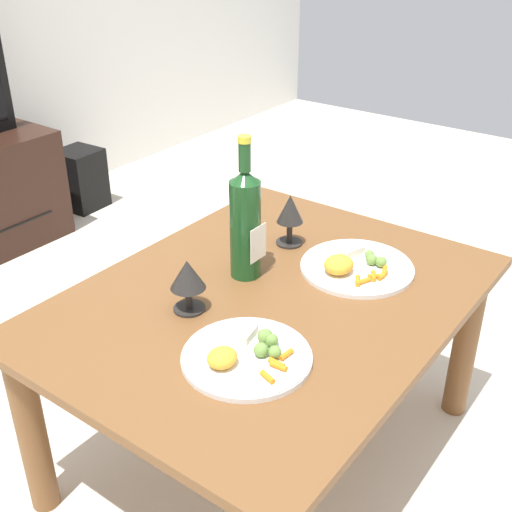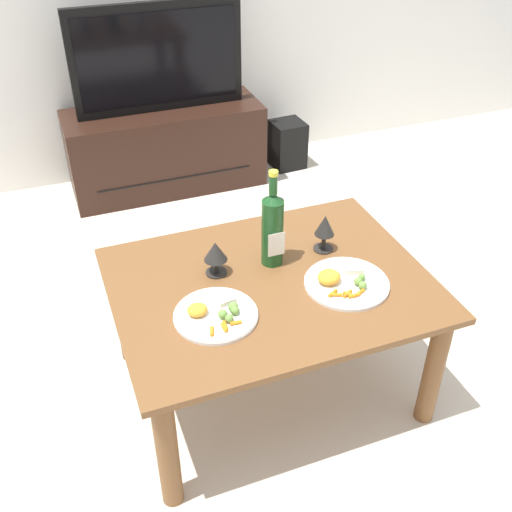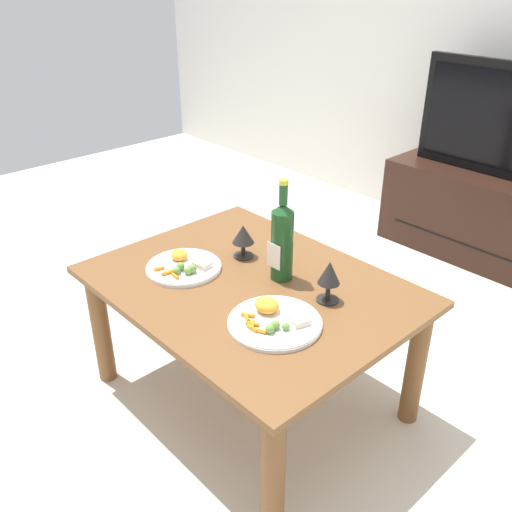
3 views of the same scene
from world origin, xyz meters
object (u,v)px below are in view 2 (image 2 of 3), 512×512
object	(u,v)px
floor_speaker	(287,144)
wine_bottle	(272,227)
dining_table	(271,301)
tv_stand	(166,149)
dinner_plate_right	(345,282)
goblet_right	(325,227)
tv_screen	(158,58)
dinner_plate_left	(216,314)
goblet_left	(215,253)

from	to	relation	value
floor_speaker	wine_bottle	xyz separation A→B (m)	(-0.77, -1.63, 0.52)
dining_table	tv_stand	world-z (taller)	dining_table
wine_bottle	dinner_plate_right	size ratio (longest dim) A/B	1.25
tv_stand	goblet_right	world-z (taller)	goblet_right
tv_screen	goblet_right	bearing A→B (deg)	-82.23
dinner_plate_left	dinner_plate_right	world-z (taller)	dinner_plate_right
tv_stand	dinner_plate_right	xyz separation A→B (m)	(0.20, -1.85, 0.28)
goblet_left	dinner_plate_left	xyz separation A→B (m)	(-0.07, -0.22, -0.07)
wine_bottle	dinner_plate_left	bearing A→B (deg)	-142.49
dinner_plate_left	dinner_plate_right	distance (m)	0.47
floor_speaker	dinner_plate_right	size ratio (longest dim) A/B	1.01
dining_table	tv_screen	distance (m)	1.78
dinner_plate_left	tv_screen	bearing A→B (deg)	81.70
goblet_left	dinner_plate_left	size ratio (longest dim) A/B	0.47
goblet_left	dinner_plate_right	distance (m)	0.46
dining_table	wine_bottle	size ratio (longest dim) A/B	2.97
goblet_right	dinner_plate_right	world-z (taller)	goblet_right
tv_stand	goblet_right	bearing A→B (deg)	-82.24
goblet_left	dinner_plate_left	world-z (taller)	goblet_left
dining_table	goblet_right	world-z (taller)	goblet_right
tv_stand	floor_speaker	bearing A→B (deg)	-0.92
dining_table	wine_bottle	distance (m)	0.27
tv_stand	floor_speaker	xyz separation A→B (m)	(0.78, -0.01, -0.10)
wine_bottle	tv_screen	bearing A→B (deg)	90.44
dining_table	goblet_right	size ratio (longest dim) A/B	7.45
tv_stand	tv_screen	xyz separation A→B (m)	(-0.00, -0.00, 0.54)
goblet_left	goblet_right	bearing A→B (deg)	-0.00
floor_speaker	dinner_plate_left	size ratio (longest dim) A/B	1.08
wine_bottle	dining_table	bearing A→B (deg)	-113.54
goblet_left	goblet_right	size ratio (longest dim) A/B	0.89
dinner_plate_left	dinner_plate_right	size ratio (longest dim) A/B	0.93
tv_stand	dinner_plate_left	xyz separation A→B (m)	(-0.27, -1.86, 0.28)
dining_table	tv_screen	world-z (taller)	tv_screen
tv_screen	dinner_plate_left	size ratio (longest dim) A/B	3.46
wine_bottle	dinner_plate_right	distance (m)	0.32
floor_speaker	goblet_right	size ratio (longest dim) A/B	2.03
floor_speaker	dinner_plate_right	distance (m)	1.97
floor_speaker	goblet_right	xyz separation A→B (m)	(-0.56, -1.62, 0.46)
tv_screen	wine_bottle	distance (m)	1.64
tv_screen	goblet_left	size ratio (longest dim) A/B	7.29
tv_stand	dinner_plate_left	distance (m)	1.90
dining_table	tv_screen	bearing A→B (deg)	88.89
floor_speaker	goblet_left	xyz separation A→B (m)	(-0.98, -1.62, 0.45)
dining_table	tv_stand	distance (m)	1.75
dining_table	dinner_plate_right	bearing A→B (deg)	-25.31
dining_table	dinner_plate_right	world-z (taller)	dinner_plate_right
tv_stand	wine_bottle	world-z (taller)	wine_bottle
goblet_right	dinner_plate_left	size ratio (longest dim) A/B	0.53
dinner_plate_right	tv_screen	bearing A→B (deg)	96.09
dining_table	tv_screen	size ratio (longest dim) A/B	1.15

